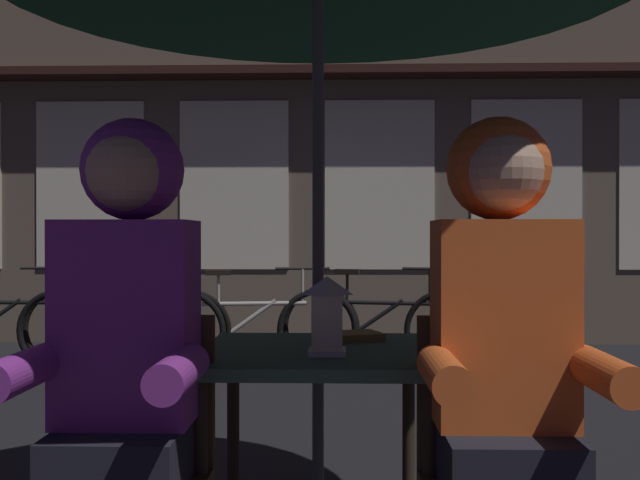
{
  "coord_description": "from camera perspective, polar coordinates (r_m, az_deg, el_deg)",
  "views": [
    {
      "loc": [
        0.07,
        -2.27,
        1.09
      ],
      "look_at": [
        0.0,
        0.23,
        1.08
      ],
      "focal_mm": 41.06,
      "sensor_mm": 36.0,
      "label": 1
    }
  ],
  "objects": [
    {
      "name": "cafe_table",
      "position": [
        2.31,
        -0.15,
        -10.93
      ],
      "size": [
        0.72,
        0.72,
        0.74
      ],
      "color": "#42664C",
      "rests_on": "ground_plane"
    },
    {
      "name": "lantern",
      "position": [
        2.16,
        0.56,
        -5.73
      ],
      "size": [
        0.11,
        0.11,
        0.23
      ],
      "color": "white",
      "rests_on": "cafe_table"
    },
    {
      "name": "chair_left",
      "position": [
        2.06,
        -14.51,
        -16.6
      ],
      "size": [
        0.4,
        0.4,
        0.87
      ],
      "color": "#513823",
      "rests_on": "ground_plane"
    },
    {
      "name": "chair_right",
      "position": [
        2.03,
        13.8,
        -16.86
      ],
      "size": [
        0.4,
        0.4,
        0.87
      ],
      "color": "#513823",
      "rests_on": "ground_plane"
    },
    {
      "name": "person_left_hooded",
      "position": [
        1.93,
        -15.0,
        -6.91
      ],
      "size": [
        0.45,
        0.56,
        1.4
      ],
      "color": "black",
      "rests_on": "ground_plane"
    },
    {
      "name": "person_right_hooded",
      "position": [
        1.9,
        14.19,
        -7.04
      ],
      "size": [
        0.45,
        0.56,
        1.4
      ],
      "color": "black",
      "rests_on": "ground_plane"
    },
    {
      "name": "shopfront_building",
      "position": [
        7.92,
        -0.95,
        14.96
      ],
      "size": [
        10.0,
        0.93,
        6.2
      ],
      "color": "#6B5B4C",
      "rests_on": "ground_plane"
    },
    {
      "name": "bicycle_nearest",
      "position": [
        6.56,
        -23.7,
        -6.19
      ],
      "size": [
        1.68,
        0.08,
        0.84
      ],
      "color": "black",
      "rests_on": "ground_plane"
    },
    {
      "name": "bicycle_second",
      "position": [
        6.06,
        -15.3,
        -6.71
      ],
      "size": [
        1.68,
        0.08,
        0.84
      ],
      "color": "black",
      "rests_on": "ground_plane"
    },
    {
      "name": "bicycle_third",
      "position": [
        5.92,
        -5.17,
        -6.87
      ],
      "size": [
        1.67,
        0.29,
        0.84
      ],
      "color": "black",
      "rests_on": "ground_plane"
    },
    {
      "name": "bicycle_fourth",
      "position": [
        5.99,
        4.8,
        -6.78
      ],
      "size": [
        1.65,
        0.39,
        0.84
      ],
      "color": "black",
      "rests_on": "ground_plane"
    },
    {
      "name": "book",
      "position": [
        2.48,
        2.38,
        -7.49
      ],
      "size": [
        0.24,
        0.2,
        0.02
      ],
      "primitive_type": "cube",
      "rotation": [
        0.0,
        0.0,
        0.36
      ],
      "color": "olive",
      "rests_on": "cafe_table"
    }
  ]
}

